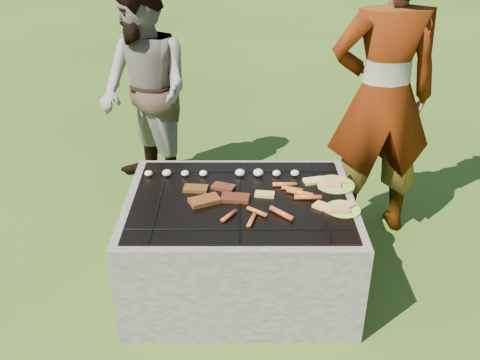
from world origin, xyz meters
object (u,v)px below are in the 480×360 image
object	(u,v)px
cook	(383,98)
bystander	(145,93)
plate_far	(335,185)
fire_pit	(240,246)
plate_near	(343,209)

from	to	relation	value
cook	bystander	bearing A→B (deg)	-21.22
cook	plate_far	bearing A→B (deg)	52.15
fire_pit	cook	size ratio (longest dim) A/B	0.67
cook	bystander	world-z (taller)	cook
plate_far	plate_near	xyz separation A→B (m)	(-0.00, -0.28, 0.00)
plate_far	bystander	world-z (taller)	bystander
fire_pit	plate_far	xyz separation A→B (m)	(0.56, 0.16, 0.33)
bystander	fire_pit	bearing A→B (deg)	-10.45
plate_far	plate_near	size ratio (longest dim) A/B	1.32
plate_near	cook	distance (m)	0.94
cook	bystander	size ratio (longest dim) A/B	1.19
fire_pit	plate_near	size ratio (longest dim) A/B	6.45
plate_near	bystander	xyz separation A→B (m)	(-1.26, 1.33, 0.20)
plate_near	cook	world-z (taller)	cook
fire_pit	plate_far	distance (m)	0.67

